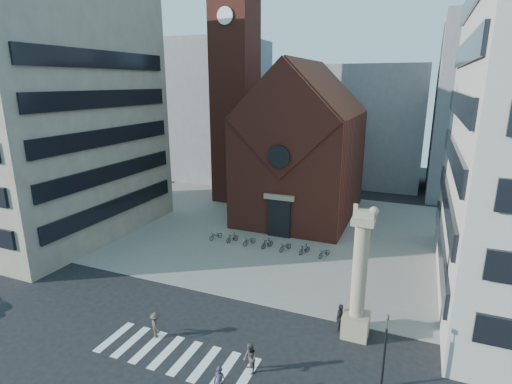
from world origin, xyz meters
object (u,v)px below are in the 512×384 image
pedestrian_1 (250,359)px  scooter_0 (216,235)px  lion_column (359,286)px  pedestrian_2 (340,318)px  pedestrian_0 (220,383)px  traffic_light (385,350)px

pedestrian_1 → scooter_0: 19.60m
lion_column → pedestrian_2: (-1.01, 0.00, -2.48)m
lion_column → scooter_0: size_ratio=5.40×
lion_column → pedestrian_0: bearing=-124.8°
lion_column → traffic_light: bearing=-63.5°
pedestrian_1 → scooter_0: size_ratio=1.10×
traffic_light → scooter_0: 23.04m
scooter_0 → pedestrian_1: bearing=-31.9°
pedestrian_0 → pedestrian_1: bearing=70.8°
scooter_0 → lion_column: bearing=-9.8°
lion_column → pedestrian_0: (-5.52, -7.93, -2.55)m
pedestrian_0 → pedestrian_2: pedestrian_2 is taller
traffic_light → scooter_0: traffic_light is taller
pedestrian_0 → pedestrian_2: bearing=57.8°
lion_column → pedestrian_2: bearing=180.0°
traffic_light → scooter_0: size_ratio=2.67×
lion_column → traffic_light: (1.99, -4.00, -1.17)m
pedestrian_1 → pedestrian_2: bearing=101.3°
pedestrian_0 → scooter_0: pedestrian_0 is taller
pedestrian_2 → lion_column: bearing=-83.6°
lion_column → pedestrian_2: size_ratio=4.46×
lion_column → pedestrian_2: lion_column is taller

